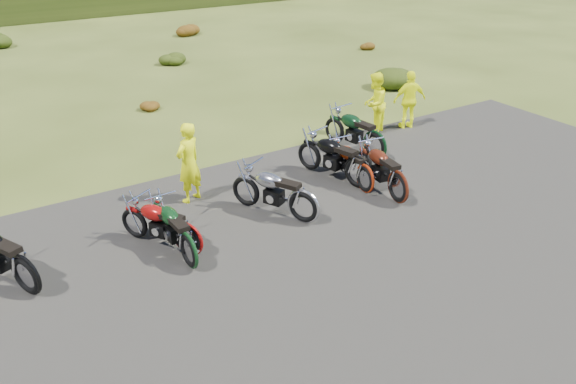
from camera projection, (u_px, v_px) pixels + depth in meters
ground at (318, 229)px, 11.60m from camera, size 300.00×300.00×0.00m
gravel_pad at (382, 277)px, 10.09m from camera, size 20.00×12.00×0.04m
shrub_4 at (148, 104)px, 18.27m from camera, size 0.77×0.77×0.45m
shrub_5 at (171, 57)px, 23.61m from camera, size 1.03×1.03×0.61m
shrub_6 at (186, 28)px, 28.95m from camera, size 1.30×1.30×0.77m
shrub_7 at (394, 74)px, 20.68m from camera, size 1.56×1.56×0.92m
shrub_8 at (365, 44)px, 26.16m from camera, size 0.77×0.77×0.45m
motorcycle_0 at (31, 295)px, 9.65m from camera, size 1.61×2.26×1.13m
motorcycle_1 at (190, 256)px, 10.72m from camera, size 1.55×2.04×1.03m
motorcycle_2 at (191, 268)px, 10.36m from camera, size 0.77×2.03×1.05m
motorcycle_3 at (303, 224)px, 11.81m from camera, size 1.64×2.25×1.13m
motorcycle_4 at (396, 203)px, 12.63m from camera, size 0.96×2.20×1.12m
motorcycle_5 at (357, 189)px, 13.28m from camera, size 1.32×2.35×1.17m
motorcycle_6 at (364, 193)px, 13.08m from camera, size 0.76×1.98×1.02m
motorcycle_7 at (374, 161)px, 14.75m from camera, size 1.04×2.34×1.18m
person_middle at (189, 164)px, 12.31m from camera, size 0.79×0.68×1.84m
person_right_a at (374, 105)px, 16.08m from camera, size 1.09×1.03×1.79m
person_right_b at (409, 101)px, 16.53m from camera, size 1.08×0.69×1.71m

